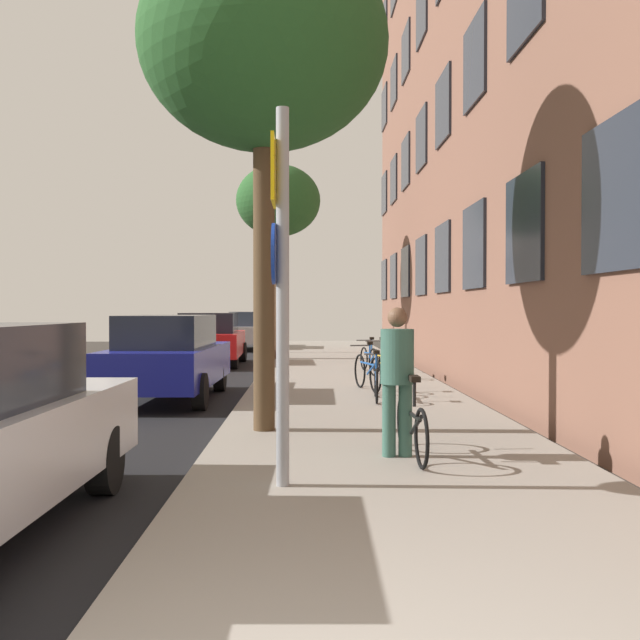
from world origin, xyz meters
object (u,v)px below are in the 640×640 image
at_px(tree_far, 278,203).
at_px(car_2, 210,338).
at_px(bicycle_1, 376,381).
at_px(sign_post, 280,272).
at_px(pedestrian_0, 397,371).
at_px(bicycle_3, 380,362).
at_px(car_1, 169,357).
at_px(traffic_light, 284,284).
at_px(tree_near, 264,46).
at_px(car_3, 250,330).
at_px(bicycle_2, 368,371).
at_px(bicycle_0, 412,426).
at_px(bicycle_4, 370,358).

xyz_separation_m(tree_far, car_2, (-2.04, -1.44, -4.37)).
height_order(bicycle_1, car_2, car_2).
distance_m(sign_post, car_2, 15.62).
relative_size(bicycle_1, pedestrian_0, 0.97).
relative_size(bicycle_3, car_1, 0.36).
height_order(tree_far, car_1, tree_far).
distance_m(traffic_light, car_2, 5.50).
bearing_deg(bicycle_3, bicycle_1, -96.98).
bearing_deg(tree_near, pedestrian_0, -47.97).
xyz_separation_m(traffic_light, bicycle_1, (2.06, -13.99, -2.22)).
xyz_separation_m(pedestrian_0, car_3, (-3.38, 22.41, -0.22)).
height_order(pedestrian_0, car_1, pedestrian_0).
height_order(bicycle_2, car_3, car_3).
height_order(tree_near, car_2, tree_near).
relative_size(tree_near, tree_far, 1.04).
bearing_deg(tree_near, bicycle_2, 68.58).
height_order(traffic_light, car_2, traffic_light).
height_order(bicycle_1, car_1, car_1).
xyz_separation_m(traffic_light, bicycle_3, (2.57, -9.83, -2.19)).
relative_size(bicycle_2, car_1, 0.38).
bearing_deg(traffic_light, bicycle_3, -75.36).
height_order(bicycle_0, bicycle_1, bicycle_0).
distance_m(sign_post, bicycle_2, 7.88).
bearing_deg(sign_post, bicycle_4, 80.83).
relative_size(sign_post, tree_far, 0.55).
distance_m(tree_near, bicycle_4, 10.21).
distance_m(bicycle_1, bicycle_3, 4.19).
distance_m(bicycle_1, bicycle_2, 1.51).
bearing_deg(pedestrian_0, car_3, 98.58).
bearing_deg(car_3, car_1, -90.77).
bearing_deg(car_1, bicycle_1, -13.64).
xyz_separation_m(sign_post, car_3, (-2.14, 23.67, -1.24)).
bearing_deg(sign_post, car_1, 108.66).
distance_m(bicycle_0, car_2, 14.75).
bearing_deg(bicycle_4, bicycle_0, -92.74).
bearing_deg(bicycle_0, car_3, 98.91).
relative_size(tree_far, car_1, 1.43).
relative_size(tree_far, bicycle_2, 3.78).
bearing_deg(bicycle_1, bicycle_4, 85.89).
bearing_deg(car_2, car_1, -87.68).
xyz_separation_m(bicycle_0, car_3, (-3.53, 22.50, 0.37)).
bearing_deg(car_1, car_3, 89.23).
xyz_separation_m(traffic_light, tree_far, (-0.10, -3.27, 2.53)).
height_order(sign_post, tree_far, tree_far).
bearing_deg(bicycle_0, bicycle_3, 86.16).
bearing_deg(bicycle_2, car_1, -171.48).
bearing_deg(pedestrian_0, traffic_light, 95.51).
height_order(bicycle_1, pedestrian_0, pedestrian_0).
xyz_separation_m(tree_far, bicycle_4, (2.56, -5.03, -4.74)).
distance_m(tree_near, car_3, 21.21).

